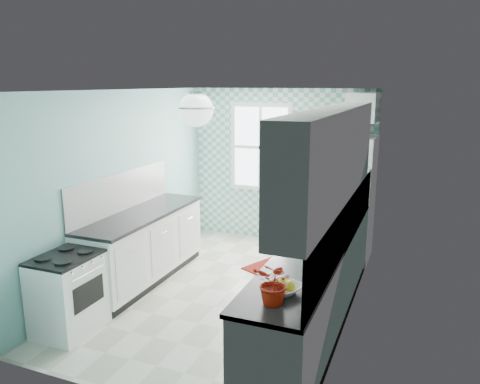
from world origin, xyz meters
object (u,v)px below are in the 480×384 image
at_px(stove, 68,293).
at_px(sink, 335,221).
at_px(fridge, 345,198).
at_px(microwave, 349,125).
at_px(ceiling_light, 196,109).
at_px(potted_plant, 275,283).
at_px(fruit_bowl, 283,289).

height_order(stove, sink, sink).
bearing_deg(fridge, microwave, 55.92).
distance_m(fridge, microwave, 1.07).
xyz_separation_m(sink, microwave, (-0.09, 1.28, 1.06)).
distance_m(ceiling_light, stove, 2.34).
relative_size(ceiling_light, fridge, 0.19).
relative_size(fridge, potted_plant, 5.25).
bearing_deg(stove, microwave, 54.18).
height_order(fridge, sink, fridge).
distance_m(ceiling_light, potted_plant, 2.03).
distance_m(stove, sink, 3.17).
height_order(ceiling_light, stove, ceiling_light).
bearing_deg(sink, ceiling_light, -133.83).
bearing_deg(stove, sink, 39.12).
bearing_deg(sink, fruit_bowl, -91.37).
bearing_deg(potted_plant, fruit_bowl, 90.00).
distance_m(ceiling_light, fridge, 3.15).
distance_m(sink, microwave, 1.67).
bearing_deg(ceiling_light, potted_plant, -42.61).
bearing_deg(ceiling_light, sink, 47.45).
bearing_deg(microwave, fridge, 54.72).
relative_size(stove, fruit_bowl, 2.89).
xyz_separation_m(ceiling_light, potted_plant, (1.20, -1.10, -1.21)).
bearing_deg(ceiling_light, fridge, 66.82).
bearing_deg(stove, potted_plant, -10.44).
xyz_separation_m(fridge, microwave, (0.00, 0.00, 1.07)).
xyz_separation_m(fridge, fruit_bowl, (0.09, -3.48, 0.06)).
bearing_deg(microwave, sink, 95.39).
bearing_deg(ceiling_light, fruit_bowl, -36.40).
xyz_separation_m(ceiling_light, sink, (1.20, 1.31, -1.39)).
height_order(ceiling_light, fruit_bowl, ceiling_light).
relative_size(stove, potted_plant, 2.36).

